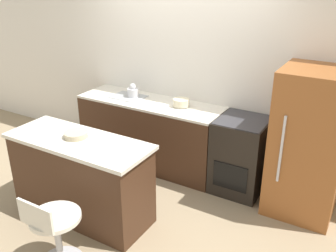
{
  "coord_description": "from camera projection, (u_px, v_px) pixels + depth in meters",
  "views": [
    {
      "loc": [
        2.25,
        -3.53,
        2.54
      ],
      "look_at": [
        0.38,
        -0.35,
        0.95
      ],
      "focal_mm": 40.0,
      "sensor_mm": 36.0,
      "label": 1
    }
  ],
  "objects": [
    {
      "name": "refrigerator",
      "position": [
        309.0,
        144.0,
        3.95
      ],
      "size": [
        0.71,
        0.73,
        1.61
      ],
      "color": "#995628",
      "rests_on": "ground_plane"
    },
    {
      "name": "kitchen_island",
      "position": [
        81.0,
        178.0,
        3.99
      ],
      "size": [
        1.58,
        0.62,
        0.91
      ],
      "color": "#422819",
      "rests_on": "ground_plane"
    },
    {
      "name": "ground_plane",
      "position": [
        156.0,
        179.0,
        4.85
      ],
      "size": [
        14.0,
        14.0,
        0.0
      ],
      "primitive_type": "plane",
      "color": "#998466"
    },
    {
      "name": "mixing_bowl",
      "position": [
        181.0,
        102.0,
        4.68
      ],
      "size": [
        0.2,
        0.2,
        0.09
      ],
      "color": "beige",
      "rests_on": "back_counter"
    },
    {
      "name": "fruit_bowl",
      "position": [
        76.0,
        135.0,
        3.85
      ],
      "size": [
        0.25,
        0.25,
        0.06
      ],
      "color": "#C1B28E",
      "rests_on": "kitchen_island"
    },
    {
      "name": "kettle",
      "position": [
        133.0,
        91.0,
        5.02
      ],
      "size": [
        0.15,
        0.15,
        0.18
      ],
      "color": "silver",
      "rests_on": "back_counter"
    },
    {
      "name": "oven_range",
      "position": [
        240.0,
        155.0,
        4.46
      ],
      "size": [
        0.58,
        0.63,
        0.92
      ],
      "color": "black",
      "rests_on": "ground_plane"
    },
    {
      "name": "stool_chair",
      "position": [
        55.0,
        232.0,
        3.3
      ],
      "size": [
        0.46,
        0.46,
        0.77
      ],
      "color": "#B7B7BC",
      "rests_on": "ground_plane"
    },
    {
      "name": "wall_back",
      "position": [
        182.0,
        69.0,
        4.86
      ],
      "size": [
        8.0,
        0.06,
        2.6
      ],
      "color": "white",
      "rests_on": "ground_plane"
    },
    {
      "name": "back_counter",
      "position": [
        150.0,
        133.0,
        5.07
      ],
      "size": [
        1.97,
        0.62,
        0.92
      ],
      "color": "#422819",
      "rests_on": "ground_plane"
    }
  ]
}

